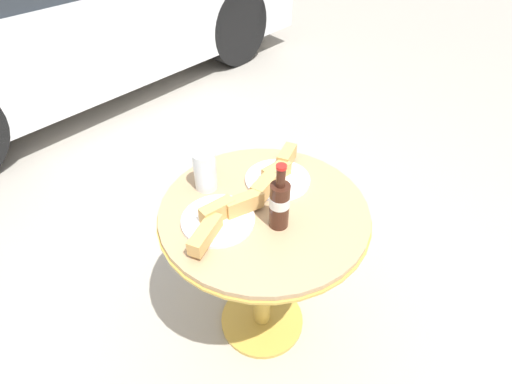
# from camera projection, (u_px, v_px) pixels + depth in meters

# --- Properties ---
(ground_plane) EXTENTS (30.00, 30.00, 0.00)m
(ground_plane) POSITION_uv_depth(u_px,v_px,m) (262.00, 320.00, 1.77)
(ground_plane) COLOR #A8A093
(bistro_table) EXTENTS (0.71, 0.71, 0.68)m
(bistro_table) POSITION_uv_depth(u_px,v_px,m) (263.00, 238.00, 1.42)
(bistro_table) COLOR gold
(bistro_table) RESTS_ON ground_plane
(cola_bottle_left) EXTENTS (0.06, 0.06, 0.23)m
(cola_bottle_left) POSITION_uv_depth(u_px,v_px,m) (280.00, 203.00, 1.21)
(cola_bottle_left) COLOR #3D1E14
(cola_bottle_left) RESTS_ON bistro_table
(drinking_glass) EXTENTS (0.08, 0.08, 0.14)m
(drinking_glass) POSITION_uv_depth(u_px,v_px,m) (205.00, 172.00, 1.37)
(drinking_glass) COLOR black
(drinking_glass) RESTS_ON bistro_table
(lunch_plate_near) EXTENTS (0.32, 0.24, 0.07)m
(lunch_plate_near) POSITION_uv_depth(u_px,v_px,m) (221.00, 218.00, 1.25)
(lunch_plate_near) COLOR white
(lunch_plate_near) RESTS_ON bistro_table
(lunch_plate_far) EXTENTS (0.31, 0.23, 0.07)m
(lunch_plate_far) POSITION_uv_depth(u_px,v_px,m) (277.00, 175.00, 1.42)
(lunch_plate_far) COLOR white
(lunch_plate_far) RESTS_ON bistro_table
(parked_car) EXTENTS (4.01, 1.71, 1.39)m
(parked_car) POSITION_uv_depth(u_px,v_px,m) (51.00, 6.00, 3.15)
(parked_car) COLOR silver
(parked_car) RESTS_ON ground_plane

